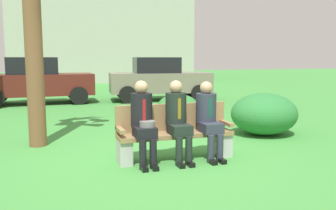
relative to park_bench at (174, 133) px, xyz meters
name	(u,v)px	position (x,y,z in m)	size (l,w,h in m)	color
ground_plane	(157,157)	(-0.26, 0.15, -0.42)	(80.00, 80.00, 0.00)	#408D3D
park_bench	(174,133)	(0.00, 0.00, 0.00)	(1.90, 0.44, 0.90)	#99754C
seated_man_left	(143,118)	(-0.56, -0.13, 0.30)	(0.34, 0.72, 1.31)	black
seated_man_middle	(178,116)	(0.01, -0.13, 0.30)	(0.34, 0.72, 1.30)	#1E2823
seated_man_right	(208,116)	(0.54, -0.13, 0.29)	(0.34, 0.72, 1.27)	#2D3342
shrub_near_bench	(264,114)	(2.45, 1.15, 0.03)	(1.45, 1.33, 0.91)	#2C7837
shrub_mid_lawn	(178,107)	(1.28, 3.39, -0.07)	(1.13, 1.03, 0.70)	#317C36
parked_car_near	(37,81)	(-2.39, 8.31, 0.42)	(3.94, 1.79, 1.68)	#591E19
parked_car_far	(159,79)	(2.15, 7.99, 0.42)	(4.03, 2.02, 1.68)	slate
building_backdrop	(97,10)	(1.66, 22.45, 4.79)	(12.79, 9.23, 10.37)	#ACB1A2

